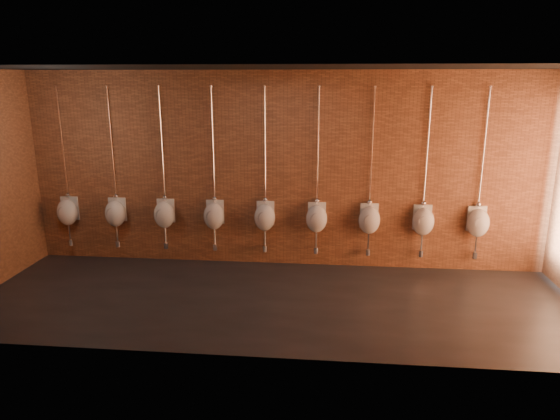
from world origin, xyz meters
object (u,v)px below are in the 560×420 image
Objects in this scene: urinal_4 at (265,216)px; urinal_6 at (369,219)px; urinal_0 at (67,211)px; urinal_7 at (423,220)px; urinal_3 at (214,215)px; urinal_1 at (115,212)px; urinal_8 at (478,222)px; urinal_2 at (164,213)px; urinal_5 at (317,217)px.

urinal_4 is 1.71m from urinal_6.
urinal_0 is 5.99m from urinal_7.
urinal_7 is at bearing 0.00° from urinal_3.
urinal_6 is (5.13, 0.00, 0.00)m from urinal_0.
urinal_1 and urinal_8 have the same top height.
urinal_8 is (6.84, 0.00, 0.00)m from urinal_0.
urinal_6 is 1.00× the size of urinal_7.
urinal_3 is 1.00× the size of urinal_4.
urinal_0 is 1.00× the size of urinal_8.
urinal_3 is at bearing 0.00° from urinal_2.
urinal_0 is 1.00× the size of urinal_7.
urinal_5 is at bearing 180.00° from urinal_6.
urinal_0 is at bearing 180.00° from urinal_7.
urinal_8 is at bearing 0.00° from urinal_3.
urinal_0 is 3.42m from urinal_4.
urinal_8 is (4.28, 0.00, 0.00)m from urinal_3.
urinal_7 is (1.71, 0.00, 0.00)m from urinal_5.
urinal_5 is (1.71, 0.00, 0.00)m from urinal_3.
urinal_2 is (1.71, 0.00, 0.00)m from urinal_0.
urinal_3 is 1.00× the size of urinal_7.
urinal_4 is at bearing 0.00° from urinal_2.
urinal_8 is at bearing 0.00° from urinal_2.
urinal_3 and urinal_6 have the same top height.
urinal_4 and urinal_5 have the same top height.
urinal_0 is 1.00× the size of urinal_5.
urinal_2 is at bearing 180.00° from urinal_8.
urinal_8 is at bearing 0.00° from urinal_5.
urinal_7 is at bearing 180.00° from urinal_8.
urinal_4 is at bearing 0.00° from urinal_0.
urinal_1 is at bearing 180.00° from urinal_8.
urinal_1 and urinal_2 have the same top height.
urinal_3 is at bearing 180.00° from urinal_5.
urinal_0 and urinal_2 have the same top height.
urinal_0 and urinal_7 have the same top height.
urinal_6 is (0.86, 0.00, 0.00)m from urinal_5.
urinal_3 is 4.28m from urinal_8.
urinal_4 is at bearing 0.00° from urinal_1.
urinal_3 is at bearing 180.00° from urinal_4.
urinal_2 and urinal_5 have the same top height.
urinal_3 is 3.42m from urinal_7.
urinal_2 and urinal_7 have the same top height.
urinal_0 is at bearing 180.00° from urinal_8.
urinal_7 is (3.42, 0.00, 0.00)m from urinal_3.
urinal_1 and urinal_5 have the same top height.
urinal_2 is 0.86m from urinal_3.
urinal_5 is (4.28, 0.00, 0.00)m from urinal_0.
urinal_3 is (1.71, 0.00, 0.00)m from urinal_1.
urinal_0 is 2.57m from urinal_3.
urinal_1 is 1.00× the size of urinal_8.
urinal_4 is 3.42m from urinal_8.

